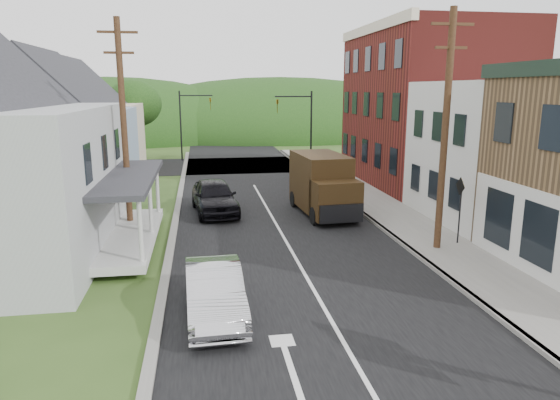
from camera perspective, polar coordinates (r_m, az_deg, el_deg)
name	(u,v)px	position (r m, az deg, el deg)	size (l,w,h in m)	color
ground	(317,296)	(15.51, 4.22, -10.87)	(120.00, 120.00, 0.00)	#2D4719
road	(271,215)	(24.84, -1.04, -1.77)	(9.00, 90.00, 0.02)	black
cross_road	(242,165)	(41.43, -4.33, 4.01)	(60.00, 9.00, 0.02)	black
sidewalk_right	(399,219)	(24.48, 13.46, -2.17)	(2.80, 55.00, 0.15)	slate
curb_right	(372,221)	(24.00, 10.47, -2.32)	(0.20, 55.00, 0.15)	slate
curb_left	(174,229)	(22.71, -12.03, -3.29)	(0.30, 55.00, 0.12)	slate
storefront_white	(516,152)	(26.03, 25.35, 4.96)	(8.00, 7.00, 6.50)	silver
storefront_red	(429,107)	(34.15, 16.61, 10.13)	(8.00, 12.00, 10.00)	maroon
house_blue	(68,132)	(31.87, -23.11, 7.15)	(7.14, 8.16, 7.28)	#889EBA
house_cream	(91,122)	(40.73, -20.81, 8.31)	(7.14, 8.16, 7.28)	beige
utility_pole_right	(445,131)	(19.56, 18.35, 7.54)	(1.60, 0.26, 9.00)	#472D19
utility_pole_left	(124,126)	(22.11, -17.42, 8.11)	(1.60, 0.26, 9.00)	#472D19
traffic_signal_right	(302,121)	(38.18, 2.55, 8.97)	(2.87, 0.20, 6.00)	black
traffic_signal_left	(189,117)	(44.41, -10.41, 9.29)	(2.87, 0.20, 6.00)	black
tree_left_d	(134,104)	(46.20, -16.36, 10.52)	(4.80, 4.80, 6.94)	#382616
forested_ridge	(225,135)	(69.19, -6.29, 7.42)	(90.00, 30.00, 16.00)	#15330F
silver_sedan	(214,292)	(14.05, -7.50, -10.35)	(1.51, 4.34, 1.43)	silver
dark_sedan	(214,197)	(25.34, -7.50, 0.37)	(2.00, 4.98, 1.70)	black
delivery_van	(323,185)	(24.84, 4.93, 1.75)	(2.55, 5.48, 2.99)	black
warning_sign	(460,201)	(20.80, 19.89, -0.12)	(0.12, 0.74, 2.67)	black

